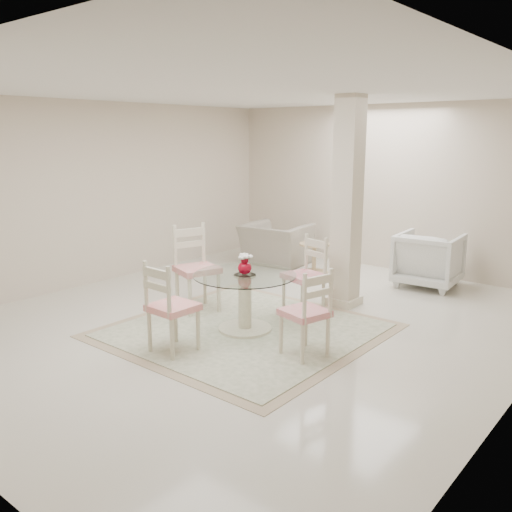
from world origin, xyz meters
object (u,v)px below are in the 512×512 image
Objects in this scene: dining_table at (245,302)px; dining_chair_west at (194,261)px; dining_chair_east at (309,307)px; dining_chair_north at (308,269)px; armchair_white at (429,260)px; column at (347,203)px; side_table at (314,260)px; dining_chair_south at (168,301)px; recliner_taupe at (276,244)px; red_vase at (245,264)px.

dining_chair_west reaches higher than dining_table.
dining_chair_west reaches higher than dining_chair_east.
armchair_white is at bearing 86.11° from dining_chair_north.
column reaches higher than side_table.
dining_chair_north is 2.04m from dining_chair_south.
dining_chair_west is at bearing 99.45° from recliner_taupe.
red_vase is (-0.36, -1.61, -0.55)m from column.
dining_chair_west is at bearing 53.04° from armchair_white.
column reaches higher than recliner_taupe.
dining_chair_south is 1.00× the size of recliner_taupe.
dining_chair_south is at bearing -99.52° from dining_table.
side_table is at bearing 15.67° from dining_chair_west.
red_vase is 0.20× the size of dining_chair_west.
recliner_taupe is (-2.75, 3.06, -0.19)m from dining_chair_east.
side_table is (-0.66, 3.70, -0.33)m from dining_chair_south.
recliner_taupe is at bearing -123.38° from dining_chair_east.
dining_chair_west reaches higher than armchair_white.
dining_chair_south is at bearing -40.24° from dining_chair_east.
column is 2.09m from dining_chair_west.
column is at bearing -100.04° from dining_chair_south.
dining_table is 1.04m from dining_chair_north.
dining_table is 4.84× the size of red_vase.
dining_chair_west is at bearing -85.98° from dining_chair_east.
dining_chair_south is 4.30m from armchair_white.
dining_chair_north is 1.00× the size of recliner_taupe.
dining_chair_north reaches higher than side_table.
column is at bearing 143.01° from recliner_taupe.
dining_chair_south reaches higher than dining_chair_east.
dining_chair_south is (-0.17, -1.00, -0.23)m from red_vase.
side_table is at bearing -78.38° from dining_chair_south.
red_vase reaches higher than side_table.
dining_chair_east is 4.12m from recliner_taupe.
armchair_white is at bearing -12.60° from dining_chair_west.
armchair_white is (1.04, 4.17, -0.16)m from dining_chair_south.
dining_chair_east is 2.05m from dining_chair_west.
side_table is (-1.02, 1.69, -0.33)m from dining_chair_north.
dining_chair_east is at bearing -143.46° from dining_chair_south.
column reaches higher than armchair_white.
red_vase is 0.22× the size of recliner_taupe.
column is 2.78m from dining_chair_south.
dining_chair_south is 1.21× the size of armchair_white.
armchair_white is at bearing -102.54° from dining_chair_south.
dining_chair_west is at bearing -134.13° from column.
red_vase is 1.05m from dining_chair_north.
dining_chair_east is 1.16× the size of armchair_white.
column is 1.74m from red_vase.
dining_chair_east reaches higher than dining_table.
dining_table is at bearing -102.68° from column.
dining_chair_east is at bearing -70.37° from column.
dining_chair_west is (-1.01, 0.20, -0.16)m from red_vase.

